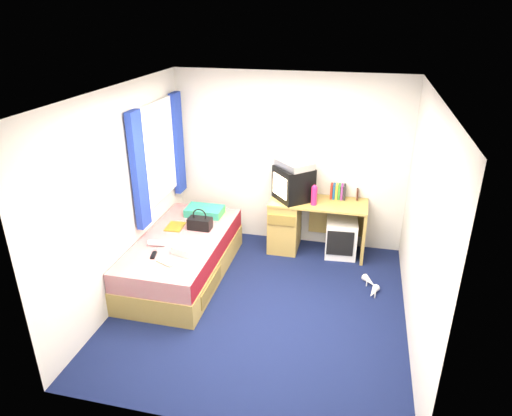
% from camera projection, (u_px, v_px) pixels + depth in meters
% --- Properties ---
extents(ground, '(3.40, 3.40, 0.00)m').
position_uv_depth(ground, '(261.00, 305.00, 5.24)').
color(ground, '#0C1438').
rests_on(ground, ground).
extents(room_shell, '(3.40, 3.40, 3.40)m').
position_uv_depth(room_shell, '(262.00, 188.00, 4.65)').
color(room_shell, white).
rests_on(room_shell, ground).
extents(bed, '(1.01, 2.00, 0.54)m').
position_uv_depth(bed, '(183.00, 257.00, 5.72)').
color(bed, tan).
rests_on(bed, ground).
extents(pillow, '(0.50, 0.32, 0.11)m').
position_uv_depth(pillow, '(205.00, 211.00, 6.20)').
color(pillow, '#1972A2').
rests_on(pillow, bed).
extents(desk, '(1.30, 0.55, 0.75)m').
position_uv_depth(desk, '(297.00, 222.00, 6.31)').
color(desk, tan).
rests_on(desk, ground).
extents(storage_cube, '(0.44, 0.44, 0.51)m').
position_uv_depth(storage_cube, '(341.00, 238.00, 6.22)').
color(storage_cube, white).
rests_on(storage_cube, ground).
extents(crt_tv, '(0.61, 0.61, 0.45)m').
position_uv_depth(crt_tv, '(293.00, 183.00, 6.10)').
color(crt_tv, black).
rests_on(crt_tv, desk).
extents(vcr, '(0.57, 0.57, 0.09)m').
position_uv_depth(vcr, '(294.00, 164.00, 5.99)').
color(vcr, silver).
rests_on(vcr, crt_tv).
extents(book_row, '(0.20, 0.13, 0.20)m').
position_uv_depth(book_row, '(338.00, 191.00, 6.17)').
color(book_row, maroon).
rests_on(book_row, desk).
extents(picture_frame, '(0.03, 0.12, 0.14)m').
position_uv_depth(picture_frame, '(357.00, 194.00, 6.16)').
color(picture_frame, '#321710').
rests_on(picture_frame, desk).
extents(pink_water_bottle, '(0.08, 0.08, 0.25)m').
position_uv_depth(pink_water_bottle, '(314.00, 196.00, 5.96)').
color(pink_water_bottle, '#E62061').
rests_on(pink_water_bottle, desk).
extents(aerosol_can, '(0.05, 0.05, 0.17)m').
position_uv_depth(aerosol_can, '(312.00, 192.00, 6.18)').
color(aerosol_can, white).
rests_on(aerosol_can, desk).
extents(handbag, '(0.30, 0.17, 0.28)m').
position_uv_depth(handbag, '(200.00, 223.00, 5.80)').
color(handbag, black).
rests_on(handbag, bed).
extents(towel, '(0.31, 0.28, 0.09)m').
position_uv_depth(towel, '(186.00, 249.00, 5.25)').
color(towel, silver).
rests_on(towel, bed).
extents(magazine, '(0.23, 0.29, 0.01)m').
position_uv_depth(magazine, '(175.00, 227.00, 5.87)').
color(magazine, yellow).
rests_on(magazine, bed).
extents(water_bottle, '(0.21, 0.09, 0.07)m').
position_uv_depth(water_bottle, '(157.00, 243.00, 5.40)').
color(water_bottle, silver).
rests_on(water_bottle, bed).
extents(colour_swatch_fan, '(0.23, 0.14, 0.01)m').
position_uv_depth(colour_swatch_fan, '(165.00, 263.00, 5.04)').
color(colour_swatch_fan, gold).
rests_on(colour_swatch_fan, bed).
extents(remote_control, '(0.08, 0.17, 0.02)m').
position_uv_depth(remote_control, '(154.00, 255.00, 5.19)').
color(remote_control, black).
rests_on(remote_control, bed).
extents(window_assembly, '(0.11, 1.42, 1.40)m').
position_uv_depth(window_assembly, '(159.00, 155.00, 5.79)').
color(window_assembly, silver).
rests_on(window_assembly, room_shell).
extents(white_heels, '(0.22, 0.46, 0.09)m').
position_uv_depth(white_heels, '(371.00, 287.00, 5.51)').
color(white_heels, white).
rests_on(white_heels, ground).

